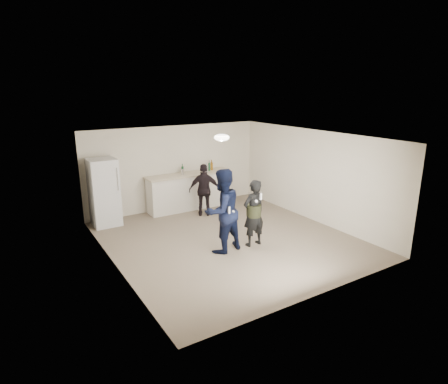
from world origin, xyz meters
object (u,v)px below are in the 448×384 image
fridge (104,192)px  shaker (182,172)px  counter (190,192)px  woman (254,213)px  spectator (204,190)px  man (222,211)px

fridge → shaker: (2.32, 0.05, 0.28)m
counter → fridge: (-2.56, -0.07, 0.38)m
woman → spectator: (0.06, 2.45, -0.03)m
counter → fridge: fridge is taller
counter → fridge: 2.59m
man → counter: bearing=-113.6°
spectator → fridge: bearing=11.4°
woman → spectator: 2.45m
counter → man: bearing=-104.0°
shaker → woman: 3.28m
man → woman: (0.78, -0.11, -0.16)m
fridge → man: 3.56m
counter → woman: bearing=-90.1°
shaker → spectator: (0.30, -0.79, -0.42)m
counter → man: (-0.79, -3.16, 0.42)m
counter → spectator: 0.85m
shaker → man: (-0.54, -3.14, -0.23)m
counter → spectator: size_ratio=1.72×
man → shaker: bearing=-109.3°
woman → counter: bearing=-92.7°
counter → spectator: spectator is taller
counter → shaker: shaker is taller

